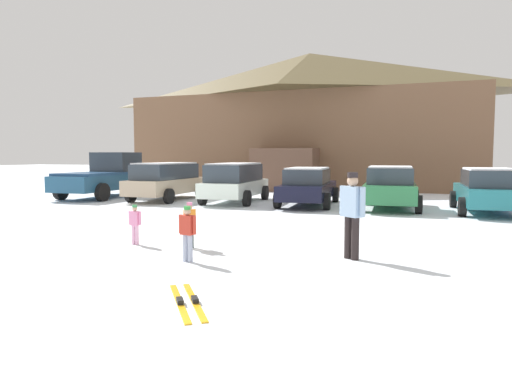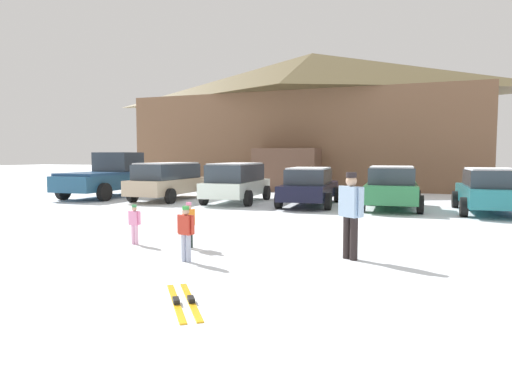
{
  "view_description": "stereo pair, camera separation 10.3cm",
  "coord_description": "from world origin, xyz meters",
  "px_view_note": "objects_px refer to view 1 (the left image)",
  "views": [
    {
      "loc": [
        2.62,
        -2.94,
        1.98
      ],
      "look_at": [
        -1.37,
        8.35,
        1.03
      ],
      "focal_mm": 32.0,
      "sensor_mm": 36.0,
      "label": 1
    },
    {
      "loc": [
        2.72,
        -2.9,
        1.98
      ],
      "look_at": [
        -1.37,
        8.35,
        1.03
      ],
      "focal_mm": 32.0,
      "sensor_mm": 36.0,
      "label": 2
    }
  ],
  "objects_px": {
    "parked_green_coupe": "(390,187)",
    "pickup_truck": "(106,176)",
    "pair_of_skis": "(187,301)",
    "parked_beige_suv": "(166,180)",
    "parked_teal_hatchback": "(488,190)",
    "skier_child_in_orange_jacket": "(190,222)",
    "skier_child_in_red_jacket": "(187,230)",
    "skier_child_in_pink_snowsuit": "(135,222)",
    "parked_black_sedan": "(308,186)",
    "skier_adult_in_blue_parka": "(352,210)",
    "parked_white_suv": "(235,181)",
    "ski_lodge": "(309,119)"
  },
  "relations": [
    {
      "from": "parked_black_sedan",
      "to": "parked_teal_hatchback",
      "type": "bearing_deg",
      "value": -2.64
    },
    {
      "from": "parked_black_sedan",
      "to": "skier_child_in_red_jacket",
      "type": "relative_size",
      "value": 4.64
    },
    {
      "from": "skier_adult_in_blue_parka",
      "to": "pair_of_skis",
      "type": "relative_size",
      "value": 1.1
    },
    {
      "from": "parked_black_sedan",
      "to": "skier_child_in_red_jacket",
      "type": "height_order",
      "value": "parked_black_sedan"
    },
    {
      "from": "parked_black_sedan",
      "to": "skier_child_in_red_jacket",
      "type": "bearing_deg",
      "value": -89.53
    },
    {
      "from": "skier_child_in_red_jacket",
      "to": "skier_adult_in_blue_parka",
      "type": "bearing_deg",
      "value": 23.74
    },
    {
      "from": "parked_green_coupe",
      "to": "pickup_truck",
      "type": "xyz_separation_m",
      "value": [
        -13.13,
        0.6,
        0.18
      ]
    },
    {
      "from": "parked_white_suv",
      "to": "skier_child_in_orange_jacket",
      "type": "height_order",
      "value": "parked_white_suv"
    },
    {
      "from": "parked_green_coupe",
      "to": "skier_child_in_pink_snowsuit",
      "type": "height_order",
      "value": "parked_green_coupe"
    },
    {
      "from": "ski_lodge",
      "to": "skier_child_in_pink_snowsuit",
      "type": "xyz_separation_m",
      "value": [
        1.08,
        -21.88,
        -3.97
      ]
    },
    {
      "from": "parked_black_sedan",
      "to": "ski_lodge",
      "type": "bearing_deg",
      "value": 102.88
    },
    {
      "from": "parked_green_coupe",
      "to": "skier_child_in_red_jacket",
      "type": "height_order",
      "value": "parked_green_coupe"
    },
    {
      "from": "parked_green_coupe",
      "to": "skier_adult_in_blue_parka",
      "type": "bearing_deg",
      "value": -91.39
    },
    {
      "from": "parked_beige_suv",
      "to": "pair_of_skis",
      "type": "bearing_deg",
      "value": -58.43
    },
    {
      "from": "pickup_truck",
      "to": "parked_black_sedan",
      "type": "bearing_deg",
      "value": -2.1
    },
    {
      "from": "parked_beige_suv",
      "to": "pair_of_skis",
      "type": "xyz_separation_m",
      "value": [
        7.69,
        -12.51,
        -0.88
      ]
    },
    {
      "from": "pair_of_skis",
      "to": "skier_adult_in_blue_parka",
      "type": "bearing_deg",
      "value": 62.98
    },
    {
      "from": "pickup_truck",
      "to": "skier_child_in_red_jacket",
      "type": "distance_m",
      "value": 14.7
    },
    {
      "from": "pair_of_skis",
      "to": "parked_green_coupe",
      "type": "bearing_deg",
      "value": 80.97
    },
    {
      "from": "parked_teal_hatchback",
      "to": "pair_of_skis",
      "type": "relative_size",
      "value": 2.97
    },
    {
      "from": "parked_beige_suv",
      "to": "parked_teal_hatchback",
      "type": "xyz_separation_m",
      "value": [
        12.91,
        -0.32,
        -0.11
      ]
    },
    {
      "from": "parked_black_sedan",
      "to": "skier_adult_in_blue_parka",
      "type": "distance_m",
      "value": 9.56
    },
    {
      "from": "parked_green_coupe",
      "to": "pickup_truck",
      "type": "distance_m",
      "value": 13.15
    },
    {
      "from": "skier_child_in_orange_jacket",
      "to": "skier_child_in_pink_snowsuit",
      "type": "relative_size",
      "value": 1.11
    },
    {
      "from": "skier_child_in_orange_jacket",
      "to": "skier_child_in_red_jacket",
      "type": "relative_size",
      "value": 0.94
    },
    {
      "from": "pair_of_skis",
      "to": "parked_beige_suv",
      "type": "bearing_deg",
      "value": 121.57
    },
    {
      "from": "pickup_truck",
      "to": "skier_child_in_pink_snowsuit",
      "type": "height_order",
      "value": "pickup_truck"
    },
    {
      "from": "skier_adult_in_blue_parka",
      "to": "parked_teal_hatchback",
      "type": "bearing_deg",
      "value": 68.35
    },
    {
      "from": "parked_beige_suv",
      "to": "parked_white_suv",
      "type": "relative_size",
      "value": 1.01
    },
    {
      "from": "parked_teal_hatchback",
      "to": "pickup_truck",
      "type": "xyz_separation_m",
      "value": [
        -16.41,
        0.66,
        0.19
      ]
    },
    {
      "from": "parked_beige_suv",
      "to": "skier_child_in_orange_jacket",
      "type": "distance_m",
      "value": 11.02
    },
    {
      "from": "parked_black_sedan",
      "to": "skier_child_in_orange_jacket",
      "type": "height_order",
      "value": "parked_black_sedan"
    },
    {
      "from": "parked_white_suv",
      "to": "skier_adult_in_blue_parka",
      "type": "bearing_deg",
      "value": -56.28
    },
    {
      "from": "pickup_truck",
      "to": "skier_adult_in_blue_parka",
      "type": "relative_size",
      "value": 3.18
    },
    {
      "from": "parked_green_coupe",
      "to": "skier_adult_in_blue_parka",
      "type": "distance_m",
      "value": 8.86
    },
    {
      "from": "parked_beige_suv",
      "to": "skier_child_in_orange_jacket",
      "type": "relative_size",
      "value": 4.72
    },
    {
      "from": "ski_lodge",
      "to": "skier_adult_in_blue_parka",
      "type": "xyz_separation_m",
      "value": [
        5.83,
        -21.72,
        -3.53
      ]
    },
    {
      "from": "pickup_truck",
      "to": "parked_green_coupe",
      "type": "bearing_deg",
      "value": -2.6
    },
    {
      "from": "skier_child_in_pink_snowsuit",
      "to": "parked_teal_hatchback",
      "type": "bearing_deg",
      "value": 47.35
    },
    {
      "from": "parked_black_sedan",
      "to": "skier_child_in_pink_snowsuit",
      "type": "distance_m",
      "value": 9.43
    },
    {
      "from": "skier_child_in_orange_jacket",
      "to": "skier_child_in_pink_snowsuit",
      "type": "bearing_deg",
      "value": -178.06
    },
    {
      "from": "parked_beige_suv",
      "to": "parked_green_coupe",
      "type": "bearing_deg",
      "value": -1.53
    },
    {
      "from": "ski_lodge",
      "to": "parked_teal_hatchback",
      "type": "height_order",
      "value": "ski_lodge"
    },
    {
      "from": "parked_white_suv",
      "to": "skier_child_in_orange_jacket",
      "type": "xyz_separation_m",
      "value": [
        2.72,
        -9.3,
        -0.34
      ]
    },
    {
      "from": "pickup_truck",
      "to": "skier_child_in_red_jacket",
      "type": "relative_size",
      "value": 5.06
    },
    {
      "from": "ski_lodge",
      "to": "skier_child_in_pink_snowsuit",
      "type": "bearing_deg",
      "value": -87.18
    },
    {
      "from": "pickup_truck",
      "to": "pair_of_skis",
      "type": "relative_size",
      "value": 3.48
    },
    {
      "from": "parked_beige_suv",
      "to": "skier_adult_in_blue_parka",
      "type": "bearing_deg",
      "value": -44.06
    },
    {
      "from": "ski_lodge",
      "to": "skier_child_in_pink_snowsuit",
      "type": "distance_m",
      "value": 22.26
    },
    {
      "from": "ski_lodge",
      "to": "parked_black_sedan",
      "type": "xyz_separation_m",
      "value": [
        2.89,
        -12.63,
        -3.7
      ]
    }
  ]
}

